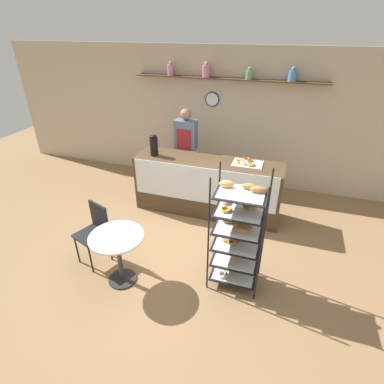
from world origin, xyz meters
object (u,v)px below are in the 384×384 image
pastry_rack (237,233)px  donut_tray_counter (246,162)px  person_worker (186,150)px  cafe_chair (95,227)px  cafe_table (118,248)px  coffee_carafe (154,145)px

pastry_rack → donut_tray_counter: 1.64m
person_worker → cafe_chair: person_worker is taller
cafe_chair → cafe_table: bearing=-8.1°
cafe_chair → donut_tray_counter: 2.56m
cafe_chair → coffee_carafe: size_ratio=2.38×
cafe_chair → coffee_carafe: (0.18, 1.65, 0.64)m
person_worker → cafe_table: size_ratio=2.33×
pastry_rack → donut_tray_counter: size_ratio=3.26×
pastry_rack → cafe_chair: (-1.94, -0.18, -0.22)m
pastry_rack → cafe_chair: bearing=-174.7°
coffee_carafe → donut_tray_counter: 1.60m
pastry_rack → cafe_table: pastry_rack is taller
cafe_chair → donut_tray_counter: bearing=65.7°
person_worker → pastry_rack: bearing=-56.2°
cafe_table → donut_tray_counter: 2.47m
coffee_carafe → donut_tray_counter: coffee_carafe is taller
cafe_chair → coffee_carafe: bearing=104.0°
pastry_rack → coffee_carafe: 2.32m
person_worker → cafe_chair: bearing=-104.4°
person_worker → cafe_table: person_worker is taller
donut_tray_counter → pastry_rack: bearing=-84.2°
donut_tray_counter → cafe_table: bearing=-121.0°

